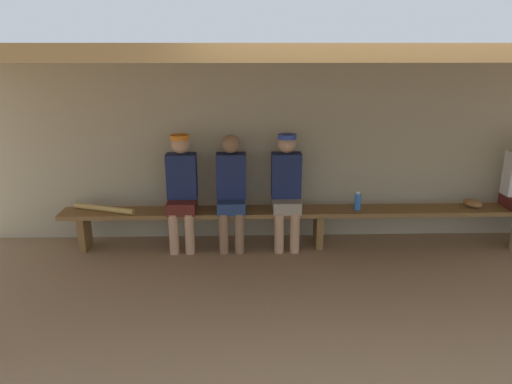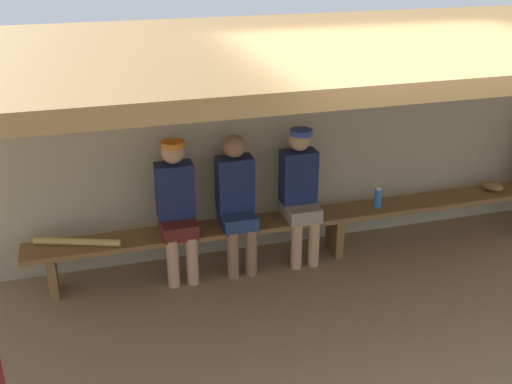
# 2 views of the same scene
# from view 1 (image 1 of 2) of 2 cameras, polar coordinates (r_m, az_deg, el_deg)

# --- Properties ---
(ground_plane) EXTENTS (24.00, 24.00, 0.00)m
(ground_plane) POSITION_cam_1_polar(r_m,az_deg,el_deg) (4.58, 10.18, -13.79)
(ground_plane) COLOR #8C6D4C
(back_wall) EXTENTS (8.00, 0.20, 2.20)m
(back_wall) POSITION_cam_1_polar(r_m,az_deg,el_deg) (6.04, 6.94, 5.13)
(back_wall) COLOR tan
(back_wall) RESTS_ON ground
(dugout_roof) EXTENTS (8.00, 2.80, 0.12)m
(dugout_roof) POSITION_cam_1_polar(r_m,az_deg,el_deg) (4.64, 9.88, 15.96)
(dugout_roof) COLOR olive
(dugout_roof) RESTS_ON back_wall
(bench) EXTENTS (6.00, 0.36, 0.46)m
(bench) POSITION_cam_1_polar(r_m,az_deg,el_deg) (5.80, 7.34, -2.69)
(bench) COLOR brown
(bench) RESTS_ON ground
(player_with_sunglasses) EXTENTS (0.34, 0.42, 1.34)m
(player_with_sunglasses) POSITION_cam_1_polar(r_m,az_deg,el_deg) (5.63, -2.90, 0.49)
(player_with_sunglasses) COLOR navy
(player_with_sunglasses) RESTS_ON ground
(player_shirtless_tan) EXTENTS (0.34, 0.42, 1.34)m
(player_shirtless_tan) POSITION_cam_1_polar(r_m,az_deg,el_deg) (5.67, -8.66, 0.60)
(player_shirtless_tan) COLOR #591E19
(player_shirtless_tan) RESTS_ON ground
(player_leftmost) EXTENTS (0.34, 0.42, 1.34)m
(player_leftmost) POSITION_cam_1_polar(r_m,az_deg,el_deg) (5.65, 3.56, 0.71)
(player_leftmost) COLOR gray
(player_leftmost) RESTS_ON ground
(water_bottle_blue) EXTENTS (0.08, 0.08, 0.22)m
(water_bottle_blue) POSITION_cam_1_polar(r_m,az_deg,el_deg) (5.82, 11.77, -1.03)
(water_bottle_blue) COLOR blue
(water_bottle_blue) RESTS_ON bench
(baseball_glove_dark_brown) EXTENTS (0.26, 0.29, 0.09)m
(baseball_glove_dark_brown) POSITION_cam_1_polar(r_m,az_deg,el_deg) (6.34, 23.94, -1.21)
(baseball_glove_dark_brown) COLOR olive
(baseball_glove_dark_brown) RESTS_ON bench
(baseball_bat) EXTENTS (0.76, 0.33, 0.07)m
(baseball_bat) POSITION_cam_1_polar(r_m,az_deg,el_deg) (5.92, -17.33, -1.86)
(baseball_bat) COLOR tan
(baseball_bat) RESTS_ON bench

